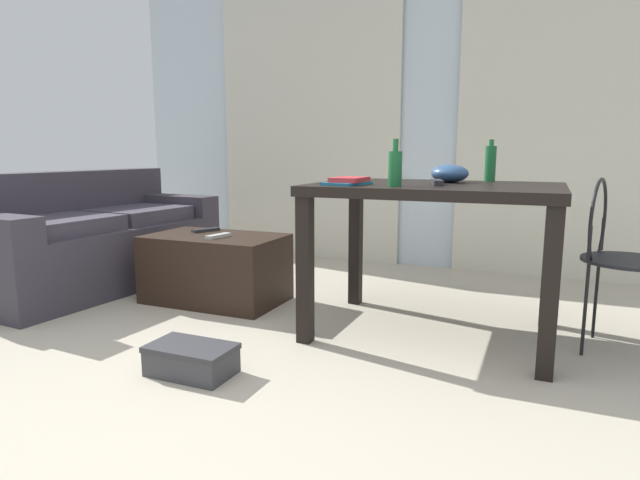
{
  "coord_description": "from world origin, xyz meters",
  "views": [
    {
      "loc": [
        0.89,
        -1.33,
        0.94
      ],
      "look_at": [
        -0.31,
        1.46,
        0.43
      ],
      "focal_mm": 29.63,
      "sensor_mm": 36.0,
      "label": 1
    }
  ],
  "objects_px": {
    "craft_table": "(435,206)",
    "bottle_far": "(490,163)",
    "tv_remote_secondary": "(206,230)",
    "tv_remote_primary": "(218,236)",
    "tv_remote_on_table": "(437,182)",
    "bowl": "(450,173)",
    "wire_chair": "(614,246)",
    "coffee_table": "(216,268)",
    "book_stack": "(349,181)",
    "couch": "(93,241)",
    "shoebox": "(191,359)",
    "bottle_near": "(395,168)"
  },
  "relations": [
    {
      "from": "coffee_table",
      "to": "wire_chair",
      "type": "relative_size",
      "value": 1.03
    },
    {
      "from": "bottle_far",
      "to": "tv_remote_secondary",
      "type": "distance_m",
      "value": 1.81
    },
    {
      "from": "tv_remote_primary",
      "to": "coffee_table",
      "type": "bearing_deg",
      "value": 149.34
    },
    {
      "from": "tv_remote_on_table",
      "to": "tv_remote_secondary",
      "type": "relative_size",
      "value": 0.96
    },
    {
      "from": "tv_remote_secondary",
      "to": "couch",
      "type": "bearing_deg",
      "value": -147.93
    },
    {
      "from": "bowl",
      "to": "tv_remote_secondary",
      "type": "relative_size",
      "value": 1.03
    },
    {
      "from": "couch",
      "to": "tv_remote_primary",
      "type": "relative_size",
      "value": 10.05
    },
    {
      "from": "book_stack",
      "to": "tv_remote_on_table",
      "type": "bearing_deg",
      "value": 18.51
    },
    {
      "from": "craft_table",
      "to": "tv_remote_secondary",
      "type": "relative_size",
      "value": 6.41
    },
    {
      "from": "wire_chair",
      "to": "bowl",
      "type": "distance_m",
      "value": 0.84
    },
    {
      "from": "tv_remote_primary",
      "to": "bottle_near",
      "type": "bearing_deg",
      "value": -0.58
    },
    {
      "from": "bottle_far",
      "to": "bowl",
      "type": "xyz_separation_m",
      "value": [
        -0.18,
        -0.17,
        -0.05
      ]
    },
    {
      "from": "bottle_far",
      "to": "tv_remote_primary",
      "type": "bearing_deg",
      "value": -167.53
    },
    {
      "from": "wire_chair",
      "to": "tv_remote_primary",
      "type": "relative_size",
      "value": 4.66
    },
    {
      "from": "bottle_near",
      "to": "bottle_far",
      "type": "distance_m",
      "value": 0.7
    },
    {
      "from": "coffee_table",
      "to": "bowl",
      "type": "bearing_deg",
      "value": 4.03
    },
    {
      "from": "coffee_table",
      "to": "book_stack",
      "type": "distance_m",
      "value": 1.19
    },
    {
      "from": "craft_table",
      "to": "bowl",
      "type": "height_order",
      "value": "bowl"
    },
    {
      "from": "bowl",
      "to": "tv_remote_primary",
      "type": "relative_size",
      "value": 1.1
    },
    {
      "from": "bottle_far",
      "to": "tv_remote_primary",
      "type": "relative_size",
      "value": 1.28
    },
    {
      "from": "book_stack",
      "to": "craft_table",
      "type": "bearing_deg",
      "value": 29.4
    },
    {
      "from": "craft_table",
      "to": "shoebox",
      "type": "relative_size",
      "value": 3.29
    },
    {
      "from": "tv_remote_primary",
      "to": "bowl",
      "type": "bearing_deg",
      "value": 18.89
    },
    {
      "from": "tv_remote_primary",
      "to": "tv_remote_secondary",
      "type": "distance_m",
      "value": 0.28
    },
    {
      "from": "couch",
      "to": "shoebox",
      "type": "distance_m",
      "value": 1.88
    },
    {
      "from": "coffee_table",
      "to": "craft_table",
      "type": "relative_size",
      "value": 0.7
    },
    {
      "from": "craft_table",
      "to": "couch",
      "type": "bearing_deg",
      "value": 178.26
    },
    {
      "from": "couch",
      "to": "bottle_near",
      "type": "bearing_deg",
      "value": -8.18
    },
    {
      "from": "bottle_near",
      "to": "tv_remote_on_table",
      "type": "xyz_separation_m",
      "value": [
        0.16,
        0.17,
        -0.07
      ]
    },
    {
      "from": "wire_chair",
      "to": "bowl",
      "type": "bearing_deg",
      "value": 174.78
    },
    {
      "from": "book_stack",
      "to": "shoebox",
      "type": "bearing_deg",
      "value": -122.51
    },
    {
      "from": "bottle_near",
      "to": "bowl",
      "type": "distance_m",
      "value": 0.46
    },
    {
      "from": "bottle_near",
      "to": "shoebox",
      "type": "bearing_deg",
      "value": -135.94
    },
    {
      "from": "tv_remote_on_table",
      "to": "coffee_table",
      "type": "bearing_deg",
      "value": 156.52
    },
    {
      "from": "bottle_far",
      "to": "craft_table",
      "type": "bearing_deg",
      "value": -122.99
    },
    {
      "from": "craft_table",
      "to": "tv_remote_secondary",
      "type": "height_order",
      "value": "craft_table"
    },
    {
      "from": "couch",
      "to": "bowl",
      "type": "bearing_deg",
      "value": 2.28
    },
    {
      "from": "wire_chair",
      "to": "craft_table",
      "type": "bearing_deg",
      "value": -173.07
    },
    {
      "from": "tv_remote_secondary",
      "to": "tv_remote_primary",
      "type": "bearing_deg",
      "value": -14.66
    },
    {
      "from": "craft_table",
      "to": "bottle_far",
      "type": "xyz_separation_m",
      "value": [
        0.22,
        0.34,
        0.21
      ]
    },
    {
      "from": "shoebox",
      "to": "bottle_far",
      "type": "bearing_deg",
      "value": 50.1
    },
    {
      "from": "wire_chair",
      "to": "bottle_near",
      "type": "height_order",
      "value": "bottle_near"
    },
    {
      "from": "wire_chair",
      "to": "tv_remote_on_table",
      "type": "xyz_separation_m",
      "value": [
        -0.8,
        -0.18,
        0.29
      ]
    },
    {
      "from": "book_stack",
      "to": "tv_remote_secondary",
      "type": "relative_size",
      "value": 1.4
    },
    {
      "from": "craft_table",
      "to": "shoebox",
      "type": "distance_m",
      "value": 1.38
    },
    {
      "from": "book_stack",
      "to": "bowl",
      "type": "bearing_deg",
      "value": 42.46
    },
    {
      "from": "bottle_far",
      "to": "bowl",
      "type": "height_order",
      "value": "bottle_far"
    },
    {
      "from": "craft_table",
      "to": "tv_remote_on_table",
      "type": "relative_size",
      "value": 6.65
    },
    {
      "from": "tv_remote_secondary",
      "to": "craft_table",
      "type": "bearing_deg",
      "value": 17.9
    },
    {
      "from": "bowl",
      "to": "bottle_far",
      "type": "bearing_deg",
      "value": 43.1
    }
  ]
}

